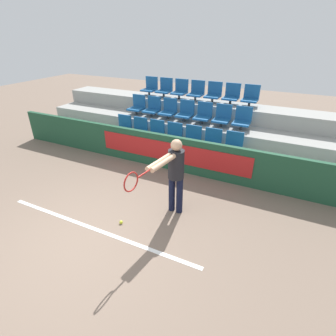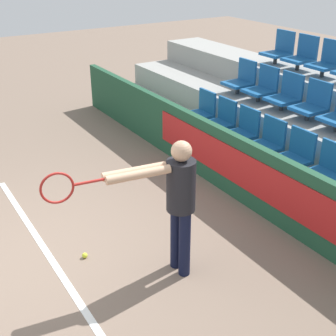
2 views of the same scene
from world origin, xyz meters
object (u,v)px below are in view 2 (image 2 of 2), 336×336
object	(u,v)px
stadium_chair_8	(263,86)
stadium_chair_1	(221,119)
stadium_chair_16	(327,61)
tennis_ball	(85,255)
stadium_chair_7	(241,79)
tennis_player	(174,196)
stadium_chair_4	(295,154)
stadium_chair_15	(302,55)
stadium_chair_5	(327,169)
stadium_chair_3	(267,141)
stadium_chair_0	(201,110)
stadium_chair_9	(286,94)
stadium_chair_14	(279,49)
stadium_chair_2	(243,129)
stadium_chair_10	(313,103)

from	to	relation	value
stadium_chair_8	stadium_chair_1	bearing A→B (deg)	-90.00
stadium_chair_16	tennis_ball	world-z (taller)	stadium_chair_16
stadium_chair_7	tennis_player	distance (m)	4.28
stadium_chair_4	stadium_chair_15	xyz separation A→B (m)	(-1.69, 1.76, 0.88)
stadium_chair_4	stadium_chair_8	bearing A→B (deg)	152.55
stadium_chair_5	tennis_ball	xyz separation A→B (m)	(-0.79, -3.12, -0.67)
stadium_chair_4	stadium_chair_16	bearing A→B (deg)	122.69
stadium_chair_3	stadium_chair_4	bearing A→B (deg)	0.00
stadium_chair_0	stadium_chair_15	size ratio (longest dim) A/B	1.00
stadium_chair_3	tennis_player	size ratio (longest dim) A/B	0.38
stadium_chair_9	stadium_chair_14	distance (m)	1.50
stadium_chair_7	stadium_chair_9	size ratio (longest dim) A/B	1.00
stadium_chair_0	stadium_chair_14	xyz separation A→B (m)	(0.00, 1.76, 0.88)
stadium_chair_1	stadium_chair_14	distance (m)	2.04
tennis_ball	stadium_chair_9	bearing A→B (deg)	102.71
stadium_chair_0	tennis_ball	world-z (taller)	stadium_chair_0
stadium_chair_7	stadium_chair_15	distance (m)	1.13
stadium_chair_4	stadium_chair_15	bearing A→B (deg)	133.91
stadium_chair_7	tennis_ball	distance (m)	4.62
stadium_chair_0	stadium_chair_14	bearing A→B (deg)	90.00
stadium_chair_3	tennis_ball	world-z (taller)	stadium_chair_3
stadium_chair_2	stadium_chair_4	xyz separation A→B (m)	(1.13, 0.00, 0.00)
tennis_ball	stadium_chair_2	bearing A→B (deg)	106.12
stadium_chair_14	stadium_chair_8	bearing A→B (deg)	-57.31
stadium_chair_7	stadium_chair_14	bearing A→B (deg)	90.00
stadium_chair_14	stadium_chair_15	distance (m)	0.56
stadium_chair_2	stadium_chair_5	xyz separation A→B (m)	(1.69, 0.00, 0.00)
stadium_chair_2	stadium_chair_15	bearing A→B (deg)	107.79
stadium_chair_9	stadium_chair_10	bearing A→B (deg)	0.00
stadium_chair_10	tennis_ball	distance (m)	4.16
stadium_chair_7	stadium_chair_8	world-z (taller)	same
stadium_chair_1	stadium_chair_3	world-z (taller)	same
stadium_chair_1	stadium_chair_2	size ratio (longest dim) A/B	1.00
stadium_chair_14	stadium_chair_15	xyz separation A→B (m)	(0.56, 0.00, 0.00)
stadium_chair_7	stadium_chair_10	size ratio (longest dim) A/B	1.00
stadium_chair_3	tennis_player	bearing A→B (deg)	-64.98
stadium_chair_14	stadium_chair_0	bearing A→B (deg)	-90.00
stadium_chair_15	stadium_chair_4	bearing A→B (deg)	-46.09
stadium_chair_9	stadium_chair_16	xyz separation A→B (m)	(0.00, 0.88, 0.44)
stadium_chair_8	tennis_ball	xyz separation A→B (m)	(1.47, -4.00, -1.11)
stadium_chair_0	stadium_chair_4	bearing A→B (deg)	0.00
stadium_chair_9	tennis_ball	world-z (taller)	stadium_chair_9
stadium_chair_5	tennis_ball	bearing A→B (deg)	-104.25
stadium_chair_0	tennis_ball	xyz separation A→B (m)	(2.03, -3.12, -0.67)
stadium_chair_0	stadium_chair_8	size ratio (longest dim) A/B	1.00
stadium_chair_0	stadium_chair_9	distance (m)	1.50
stadium_chair_4	stadium_chair_10	xyz separation A→B (m)	(-0.56, 0.88, 0.44)
stadium_chair_1	stadium_chair_7	bearing A→B (deg)	122.69
stadium_chair_2	stadium_chair_3	xyz separation A→B (m)	(0.56, 0.00, 0.00)
stadium_chair_3	stadium_chair_10	bearing A→B (deg)	90.00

